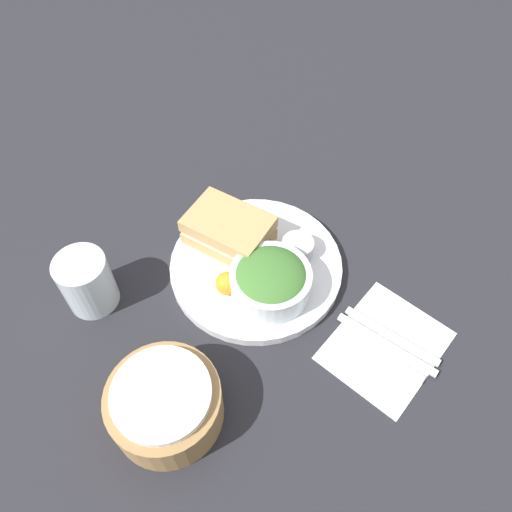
# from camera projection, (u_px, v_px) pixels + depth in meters

# --- Properties ---
(ground_plane) EXTENTS (4.00, 4.00, 0.00)m
(ground_plane) POSITION_uv_depth(u_px,v_px,m) (256.00, 269.00, 0.86)
(ground_plane) COLOR #232328
(plate) EXTENTS (0.29, 0.29, 0.02)m
(plate) POSITION_uv_depth(u_px,v_px,m) (256.00, 266.00, 0.86)
(plate) COLOR silver
(plate) RESTS_ON ground_plane
(sandwich) EXTENTS (0.15, 0.12, 0.06)m
(sandwich) POSITION_uv_depth(u_px,v_px,m) (229.00, 230.00, 0.85)
(sandwich) COLOR tan
(sandwich) RESTS_ON plate
(salad_bowl) EXTENTS (0.13, 0.13, 0.06)m
(salad_bowl) POSITION_uv_depth(u_px,v_px,m) (271.00, 280.00, 0.79)
(salad_bowl) COLOR silver
(salad_bowl) RESTS_ON plate
(dressing_cup) EXTENTS (0.05, 0.05, 0.03)m
(dressing_cup) POSITION_uv_depth(u_px,v_px,m) (298.00, 248.00, 0.85)
(dressing_cup) COLOR #B7B7BC
(dressing_cup) RESTS_ON plate
(orange_wedge) EXTENTS (0.04, 0.04, 0.04)m
(orange_wedge) POSITION_uv_depth(u_px,v_px,m) (228.00, 284.00, 0.80)
(orange_wedge) COLOR orange
(orange_wedge) RESTS_ON plate
(drink_glass) EXTENTS (0.08, 0.08, 0.10)m
(drink_glass) POSITION_uv_depth(u_px,v_px,m) (87.00, 282.00, 0.79)
(drink_glass) COLOR silver
(drink_glass) RESTS_ON ground_plane
(bread_basket) EXTENTS (0.16, 0.16, 0.08)m
(bread_basket) POSITION_uv_depth(u_px,v_px,m) (165.00, 404.00, 0.68)
(bread_basket) COLOR #997547
(bread_basket) RESTS_ON ground_plane
(napkin) EXTENTS (0.15, 0.18, 0.00)m
(napkin) POSITION_uv_depth(u_px,v_px,m) (386.00, 346.00, 0.77)
(napkin) COLOR white
(napkin) RESTS_ON ground_plane
(fork) EXTENTS (0.16, 0.03, 0.01)m
(fork) POSITION_uv_depth(u_px,v_px,m) (392.00, 336.00, 0.78)
(fork) COLOR silver
(fork) RESTS_ON napkin
(knife) EXTENTS (0.17, 0.03, 0.01)m
(knife) POSITION_uv_depth(u_px,v_px,m) (386.00, 344.00, 0.77)
(knife) COLOR silver
(knife) RESTS_ON napkin
(spoon) EXTENTS (0.14, 0.02, 0.01)m
(spoon) POSITION_uv_depth(u_px,v_px,m) (381.00, 353.00, 0.76)
(spoon) COLOR silver
(spoon) RESTS_ON napkin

